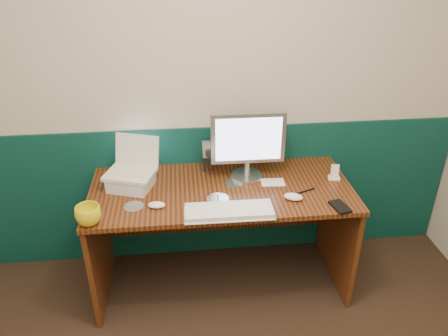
{
  "coord_description": "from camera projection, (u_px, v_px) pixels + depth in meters",
  "views": [
    {
      "loc": [
        -0.16,
        -0.9,
        2.12
      ],
      "look_at": [
        0.07,
        1.23,
        0.97
      ],
      "focal_mm": 35.0,
      "sensor_mm": 36.0,
      "label": 1
    }
  ],
  "objects": [
    {
      "name": "keyboard",
      "position": [
        229.0,
        212.0,
        2.41
      ],
      "size": [
        0.49,
        0.17,
        0.03
      ],
      "primitive_type": "cube",
      "rotation": [
        0.0,
        0.0,
        -0.01
      ],
      "color": "white",
      "rests_on": "desk"
    },
    {
      "name": "back_wall",
      "position": [
        205.0,
        90.0,
        2.74
      ],
      "size": [
        3.5,
        0.04,
        2.5
      ],
      "primitive_type": "cube",
      "color": "beige",
      "rests_on": "ground"
    },
    {
      "name": "dock",
      "position": [
        334.0,
        178.0,
        2.76
      ],
      "size": [
        0.08,
        0.07,
        0.01
      ],
      "primitive_type": "cube",
      "rotation": [
        0.0,
        0.0,
        -0.24
      ],
      "color": "white",
      "rests_on": "desk"
    },
    {
      "name": "cd_loose_b",
      "position": [
        234.0,
        183.0,
        2.72
      ],
      "size": [
        0.11,
        0.11,
        0.0
      ],
      "primitive_type": "cylinder",
      "color": "silver",
      "rests_on": "desk"
    },
    {
      "name": "mouse_left",
      "position": [
        157.0,
        205.0,
        2.47
      ],
      "size": [
        0.11,
        0.07,
        0.03
      ],
      "primitive_type": "ellipsoid",
      "rotation": [
        0.0,
        0.0,
        -0.14
      ],
      "color": "white",
      "rests_on": "desk"
    },
    {
      "name": "papers",
      "position": [
        273.0,
        182.0,
        2.72
      ],
      "size": [
        0.15,
        0.1,
        0.0
      ],
      "primitive_type": "cube",
      "rotation": [
        0.0,
        0.0,
        -0.05
      ],
      "color": "silver",
      "rests_on": "desk"
    },
    {
      "name": "camcorder",
      "position": [
        208.0,
        157.0,
        2.79
      ],
      "size": [
        0.1,
        0.14,
        0.22
      ],
      "primitive_type": null,
      "rotation": [
        0.0,
        0.0,
        -0.02
      ],
      "color": "#B0B0B5",
      "rests_on": "desk"
    },
    {
      "name": "laptop_riser",
      "position": [
        131.0,
        181.0,
        2.65
      ],
      "size": [
        0.3,
        0.27,
        0.08
      ],
      "primitive_type": "cube",
      "rotation": [
        0.0,
        0.0,
        -0.33
      ],
      "color": "silver",
      "rests_on": "desk"
    },
    {
      "name": "laptop",
      "position": [
        128.0,
        158.0,
        2.58
      ],
      "size": [
        0.34,
        0.29,
        0.23
      ],
      "primitive_type": null,
      "rotation": [
        0.0,
        0.0,
        -0.33
      ],
      "color": "silver",
      "rests_on": "laptop_riser"
    },
    {
      "name": "desk",
      "position": [
        222.0,
        237.0,
        2.84
      ],
      "size": [
        1.6,
        0.7,
        0.75
      ],
      "primitive_type": "cube",
      "color": "#311908",
      "rests_on": "ground"
    },
    {
      "name": "monitor",
      "position": [
        248.0,
        145.0,
        2.68
      ],
      "size": [
        0.46,
        0.14,
        0.45
      ],
      "primitive_type": null,
      "rotation": [
        0.0,
        0.0,
        -0.01
      ],
      "color": "#AEADB2",
      "rests_on": "desk"
    },
    {
      "name": "cd_loose_a",
      "position": [
        134.0,
        206.0,
        2.49
      ],
      "size": [
        0.11,
        0.11,
        0.0
      ],
      "primitive_type": "cylinder",
      "color": "#B0B9C0",
      "rests_on": "desk"
    },
    {
      "name": "pen",
      "position": [
        304.0,
        191.0,
        2.62
      ],
      "size": [
        0.14,
        0.06,
        0.01
      ],
      "primitive_type": "cylinder",
      "rotation": [
        0.0,
        1.57,
        0.38
      ],
      "color": "black",
      "rests_on": "desk"
    },
    {
      "name": "music_player",
      "position": [
        335.0,
        171.0,
        2.74
      ],
      "size": [
        0.05,
        0.04,
        0.09
      ],
      "primitive_type": "cube",
      "rotation": [
        -0.17,
        0.0,
        -0.24
      ],
      "color": "white",
      "rests_on": "dock"
    },
    {
      "name": "cd_spindle",
      "position": [
        218.0,
        200.0,
        2.52
      ],
      "size": [
        0.13,
        0.13,
        0.03
      ],
      "primitive_type": "cylinder",
      "color": "silver",
      "rests_on": "desk"
    },
    {
      "name": "mug",
      "position": [
        88.0,
        215.0,
        2.31
      ],
      "size": [
        0.15,
        0.15,
        0.11
      ],
      "primitive_type": "imported",
      "rotation": [
        0.0,
        0.0,
        -0.09
      ],
      "color": "yellow",
      "rests_on": "desk"
    },
    {
      "name": "wainscot",
      "position": [
        207.0,
        193.0,
        3.09
      ],
      "size": [
        3.48,
        0.02,
        1.0
      ],
      "primitive_type": "cube",
      "color": "#072F27",
      "rests_on": "ground"
    },
    {
      "name": "mouse_right",
      "position": [
        293.0,
        197.0,
        2.54
      ],
      "size": [
        0.13,
        0.1,
        0.04
      ],
      "primitive_type": "ellipsoid",
      "rotation": [
        0.0,
        0.0,
        -0.37
      ],
      "color": "white",
      "rests_on": "desk"
    },
    {
      "name": "pda",
      "position": [
        340.0,
        207.0,
        2.47
      ],
      "size": [
        0.11,
        0.15,
        0.02
      ],
      "primitive_type": "cube",
      "rotation": [
        0.0,
        0.0,
        0.23
      ],
      "color": "black",
      "rests_on": "desk"
    }
  ]
}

